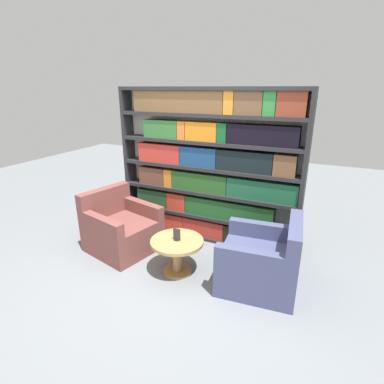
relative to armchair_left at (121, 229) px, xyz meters
name	(u,v)px	position (x,y,z in m)	size (l,w,h in m)	color
ground_plane	(168,279)	(0.97, -0.38, -0.30)	(14.00, 14.00, 0.00)	slate
bookshelf	(209,168)	(1.00, 0.85, 0.82)	(2.71, 0.30, 2.22)	silver
armchair_left	(121,229)	(0.00, 0.00, 0.00)	(1.03, 1.01, 0.85)	brown
armchair_right	(262,262)	(2.01, -0.01, 0.00)	(0.93, 0.90, 0.85)	#42476B
coffee_table	(177,249)	(1.00, -0.20, 0.03)	(0.65, 0.65, 0.45)	#AD7F4C
table_sign	(177,235)	(1.00, -0.20, 0.22)	(0.09, 0.06, 0.15)	black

